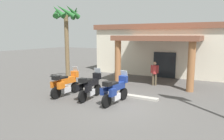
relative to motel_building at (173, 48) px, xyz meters
The scene contains 8 objects.
ground_plane 11.53m from the motel_building, 89.25° to the right, with size 80.00×80.00×0.00m, color #514F4C.
motel_building is the anchor object (origin of this frame).
motorcycle_orange 11.97m from the motel_building, 106.21° to the right, with size 0.73×2.21×1.61m.
motorcycle_black 11.47m from the motel_building, 98.69° to the right, with size 0.73×2.21×1.61m.
motorcycle_blue 11.40m from the motel_building, 90.63° to the right, with size 0.74×2.21×1.61m.
pedestrian 6.53m from the motel_building, 87.01° to the right, with size 0.52×0.32×1.66m.
palm_tree_roadside 10.48m from the motel_building, 121.98° to the right, with size 2.09×2.11×5.60m.
curb_strip 10.19m from the motel_building, 99.94° to the right, with size 6.78×0.36×0.12m, color #ADA89E.
Camera 1 is at (4.72, -9.24, 3.44)m, focal length 34.24 mm.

